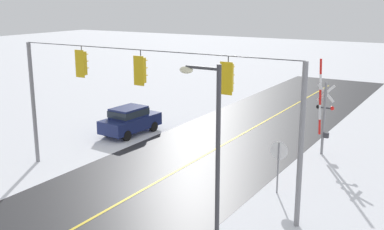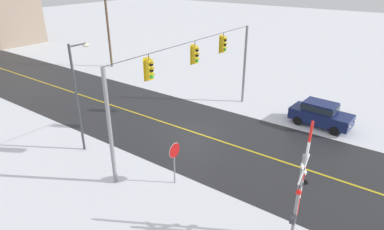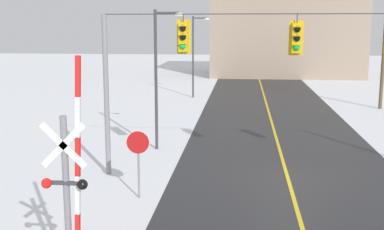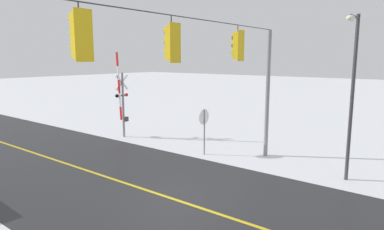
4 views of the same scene
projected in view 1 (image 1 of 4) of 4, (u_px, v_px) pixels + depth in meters
ground_plane at (146, 188)px, 21.35m from camera, size 160.00×160.00×0.00m
signal_span at (145, 95)px, 20.30m from camera, size 14.20×0.47×6.22m
stop_sign at (279, 156)px, 20.46m from camera, size 0.80×0.09×2.35m
railroad_crossing at (324, 112)px, 25.50m from camera, size 0.98×0.31×5.22m
parked_car_navy at (130, 119)px, 29.62m from camera, size 2.02×4.28×1.74m
streetlamp_near at (212, 150)px, 14.17m from camera, size 1.39×0.28×6.50m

